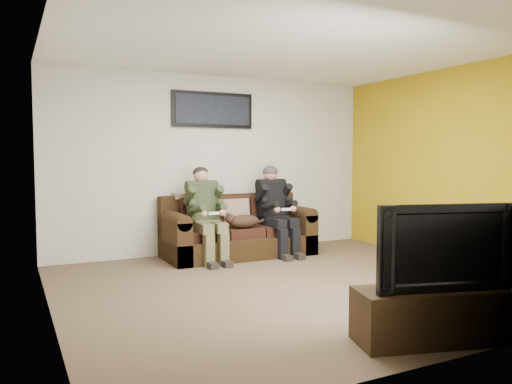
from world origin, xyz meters
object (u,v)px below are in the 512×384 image
person_left (205,209)px  cat (242,221)px  television (442,245)px  tv_stand (440,314)px  person_right (276,205)px  framed_poster (213,110)px  sofa (237,233)px

person_left → cat: person_left is taller
person_left → television: person_left is taller
tv_stand → cat: bearing=106.2°
tv_stand → television: 0.53m
person_right → cat: size_ratio=1.95×
person_left → person_right: 1.08m
cat → tv_stand: (0.03, -3.52, -0.32)m
person_right → framed_poster: size_ratio=1.03×
person_right → person_left: bearing=-180.0°
person_right → framed_poster: bearing=142.6°
person_right → tv_stand: bearing=-98.5°
person_right → television: bearing=-98.5°
person_right → tv_stand: person_right is taller
cat → television: (0.03, -3.52, 0.22)m
framed_poster → cat: bearing=-74.9°
person_right → sofa: bearing=162.0°
person_left → framed_poster: (0.34, 0.57, 1.39)m
person_right → framed_poster: 1.67m
person_left → television: 3.64m
person_left → person_right: bearing=0.0°
sofa → tv_stand: bearing=-90.0°
sofa → television: 3.80m
person_right → cat: (-0.57, -0.08, -0.20)m
person_left → framed_poster: bearing=58.9°
television → framed_poster: bearing=108.5°
framed_poster → tv_stand: 4.58m
sofa → person_left: 0.69m
person_right → tv_stand: size_ratio=0.98×
cat → television: bearing=-89.5°
framed_poster → television: bearing=-87.2°
person_right → tv_stand: (-0.54, -3.60, -0.51)m
television → cat: bearing=106.2°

